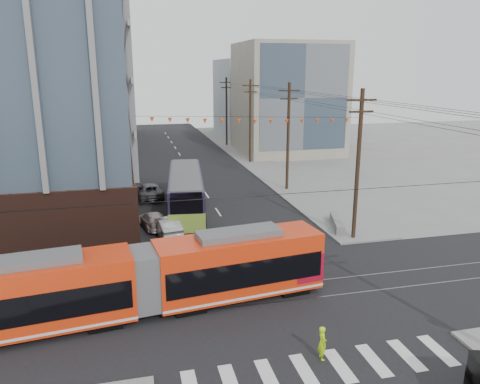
% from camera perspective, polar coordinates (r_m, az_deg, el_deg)
% --- Properties ---
extents(ground, '(160.00, 160.00, 0.00)m').
position_cam_1_polar(ground, '(23.74, 7.03, -16.49)').
color(ground, slate).
extents(bg_bldg_nw_near, '(18.00, 16.00, 18.00)m').
position_cam_1_polar(bg_bldg_nw_near, '(71.61, -21.74, 11.13)').
color(bg_bldg_nw_near, '#8C99A5').
rests_on(bg_bldg_nw_near, ground).
extents(bg_bldg_ne_near, '(14.00, 14.00, 16.00)m').
position_cam_1_polar(bg_bldg_ne_near, '(71.02, 5.76, 11.25)').
color(bg_bldg_ne_near, gray).
rests_on(bg_bldg_ne_near, ground).
extents(bg_bldg_nw_far, '(16.00, 18.00, 20.00)m').
position_cam_1_polar(bg_bldg_nw_far, '(91.16, -18.23, 12.62)').
color(bg_bldg_nw_far, gray).
rests_on(bg_bldg_nw_far, ground).
extents(bg_bldg_ne_far, '(16.00, 16.00, 14.00)m').
position_cam_1_polar(bg_bldg_ne_far, '(90.71, 2.71, 11.42)').
color(bg_bldg_ne_far, '#8C99A5').
rests_on(bg_bldg_ne_far, ground).
extents(utility_pole_far, '(0.30, 0.30, 11.00)m').
position_cam_1_polar(utility_pole_far, '(76.88, -1.65, 9.71)').
color(utility_pole_far, black).
rests_on(utility_pole_far, ground).
extents(streetcar, '(19.58, 5.11, 3.74)m').
position_cam_1_polar(streetcar, '(24.72, -11.56, -10.45)').
color(streetcar, red).
rests_on(streetcar, ground).
extents(city_bus, '(4.30, 13.21, 3.67)m').
position_cam_1_polar(city_bus, '(41.20, -6.62, -0.01)').
color(city_bus, '#211836').
rests_on(city_bus, ground).
extents(parked_car_silver, '(2.25, 4.57, 1.44)m').
position_cam_1_polar(parked_car_silver, '(36.08, -8.96, -4.09)').
color(parked_car_silver, '#B4B4B4').
rests_on(parked_car_silver, ground).
extents(parked_car_white, '(2.63, 4.64, 1.27)m').
position_cam_1_polar(parked_car_white, '(37.92, -10.52, -3.37)').
color(parked_car_white, '#BAADA9').
rests_on(parked_car_white, ground).
extents(parked_car_grey, '(2.89, 5.47, 1.47)m').
position_cam_1_polar(parked_car_grey, '(46.65, -11.09, 0.16)').
color(parked_car_grey, '#4A4C50').
rests_on(parked_car_grey, ground).
extents(pedestrian, '(0.41, 0.59, 1.56)m').
position_cam_1_polar(pedestrian, '(21.59, 10.00, -17.65)').
color(pedestrian, '#BAF60E').
rests_on(pedestrian, ground).
extents(jersey_barrier, '(2.12, 4.24, 0.83)m').
position_cam_1_polar(jersey_barrier, '(37.86, 11.73, -3.81)').
color(jersey_barrier, slate).
rests_on(jersey_barrier, ground).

